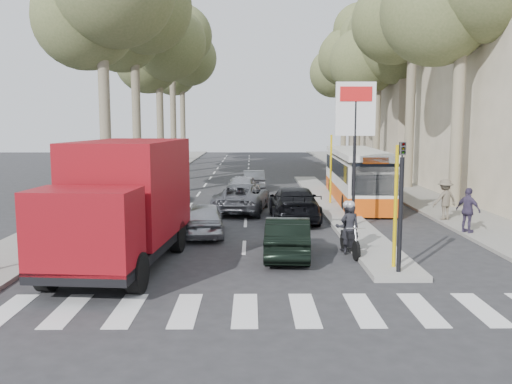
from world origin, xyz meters
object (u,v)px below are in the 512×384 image
(silver_hatchback, at_px, (204,219))
(motorcycle, at_px, (348,229))
(city_bus, at_px, (357,175))
(dark_hatchback, at_px, (288,237))
(red_truck, at_px, (123,201))

(silver_hatchback, xyz_separation_m, motorcycle, (4.77, -2.81, 0.16))
(silver_hatchback, height_order, city_bus, city_bus)
(silver_hatchback, height_order, dark_hatchback, dark_hatchback)
(city_bus, distance_m, motorcycle, 11.31)
(dark_hatchback, bearing_deg, city_bus, -106.53)
(silver_hatchback, xyz_separation_m, city_bus, (7.19, 8.21, 0.83))
(red_truck, xyz_separation_m, city_bus, (9.09, 12.45, -0.45))
(silver_hatchback, relative_size, red_truck, 0.52)
(city_bus, bearing_deg, dark_hatchback, -107.97)
(dark_hatchback, xyz_separation_m, motorcycle, (1.92, 0.40, 0.16))
(motorcycle, bearing_deg, city_bus, 72.24)
(silver_hatchback, relative_size, dark_hatchback, 0.96)
(dark_hatchback, bearing_deg, motorcycle, -163.93)
(motorcycle, bearing_deg, red_truck, -173.31)
(silver_hatchback, relative_size, city_bus, 0.34)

